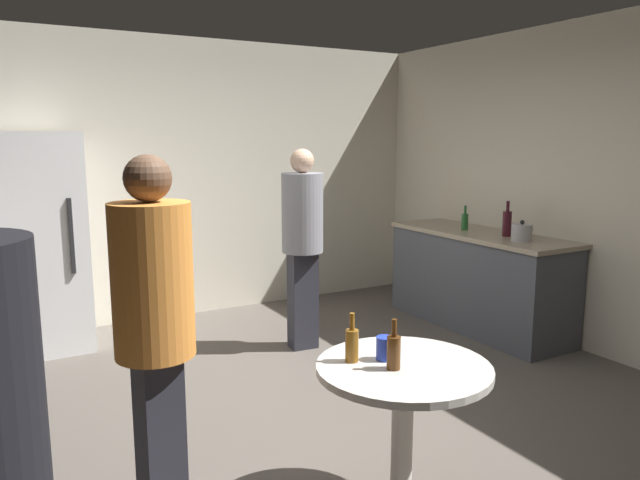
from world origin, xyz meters
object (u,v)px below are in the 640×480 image
object	(u,v)px
kettle	(522,233)
beer_bottle_brown	(394,351)
wine_bottle_on_counter	(507,223)
person_in_gray_shirt	(302,234)
foreground_table	(403,387)
beer_bottle_on_counter	(465,221)
plastic_cup_blue	(385,348)
person_in_orange_shirt	(154,320)
beer_bottle_amber	(352,344)
refrigerator	(39,243)

from	to	relation	value
kettle	beer_bottle_brown	xyz separation A→B (m)	(-2.37, -1.44, -0.15)
wine_bottle_on_counter	person_in_gray_shirt	bearing A→B (deg)	161.06
wine_bottle_on_counter	foreground_table	distance (m)	2.93
beer_bottle_on_counter	plastic_cup_blue	distance (m)	3.10
person_in_gray_shirt	wine_bottle_on_counter	bearing A→B (deg)	76.31
person_in_orange_shirt	person_in_gray_shirt	xyz separation A→B (m)	(1.67, 1.83, -0.01)
kettle	beer_bottle_brown	distance (m)	2.78
foreground_table	beer_bottle_brown	size ratio (longest dim) A/B	3.48
kettle	beer_bottle_brown	bearing A→B (deg)	-148.76
kettle	beer_bottle_amber	bearing A→B (deg)	-152.93
foreground_table	person_in_orange_shirt	size ratio (longest dim) A/B	0.47
refrigerator	person_in_gray_shirt	world-z (taller)	refrigerator
kettle	beer_bottle_amber	xyz separation A→B (m)	(-2.48, -1.27, -0.15)
person_in_orange_shirt	person_in_gray_shirt	bearing A→B (deg)	44.21
beer_bottle_on_counter	person_in_gray_shirt	bearing A→B (deg)	175.26
beer_bottle_on_counter	foreground_table	xyz separation A→B (m)	(-2.31, -2.12, -0.35)
kettle	foreground_table	distance (m)	2.72
beer_bottle_on_counter	beer_bottle_amber	distance (m)	3.18
foreground_table	person_in_orange_shirt	bearing A→B (deg)	157.50
beer_bottle_on_counter	person_in_orange_shirt	distance (m)	3.73
person_in_gray_shirt	refrigerator	bearing A→B (deg)	-113.41
wine_bottle_on_counter	person_in_orange_shirt	bearing A→B (deg)	-159.81
beer_bottle_on_counter	beer_bottle_amber	size ratio (longest dim) A/B	1.00
person_in_orange_shirt	refrigerator	bearing A→B (deg)	91.04
refrigerator	plastic_cup_blue	xyz separation A→B (m)	(1.19, -3.19, -0.11)
refrigerator	beer_bottle_brown	distance (m)	3.50
refrigerator	beer_bottle_on_counter	xyz separation A→B (m)	(3.54, -1.17, 0.08)
plastic_cup_blue	person_in_gray_shirt	xyz separation A→B (m)	(0.70, 2.16, 0.18)
wine_bottle_on_counter	person_in_orange_shirt	world-z (taller)	person_in_orange_shirt
beer_bottle_amber	person_in_orange_shirt	bearing A→B (deg)	162.17
foreground_table	person_in_gray_shirt	world-z (taller)	person_in_gray_shirt
foreground_table	person_in_orange_shirt	xyz separation A→B (m)	(-1.01, 0.42, 0.36)
plastic_cup_blue	beer_bottle_brown	bearing A→B (deg)	-105.95
beer_bottle_brown	person_in_gray_shirt	size ratio (longest dim) A/B	0.14
kettle	beer_bottle_on_counter	bearing A→B (deg)	89.29
kettle	foreground_table	xyz separation A→B (m)	(-2.30, -1.42, -0.34)
foreground_table	person_in_gray_shirt	xyz separation A→B (m)	(0.66, 2.25, 0.34)
foreground_table	wine_bottle_on_counter	bearing A→B (deg)	34.98
beer_bottle_brown	kettle	bearing A→B (deg)	31.24
refrigerator	kettle	world-z (taller)	refrigerator
refrigerator	beer_bottle_amber	bearing A→B (deg)	-71.49
kettle	person_in_orange_shirt	distance (m)	3.46
beer_bottle_amber	person_in_orange_shirt	world-z (taller)	person_in_orange_shirt
kettle	wine_bottle_on_counter	xyz separation A→B (m)	(0.08, 0.24, 0.05)
wine_bottle_on_counter	person_in_gray_shirt	xyz separation A→B (m)	(-1.71, 0.59, -0.04)
foreground_table	person_in_gray_shirt	distance (m)	2.37
person_in_orange_shirt	foreground_table	bearing A→B (deg)	-25.91
beer_bottle_amber	person_in_gray_shirt	xyz separation A→B (m)	(0.85, 2.10, 0.16)
kettle	plastic_cup_blue	xyz separation A→B (m)	(-2.34, -1.33, -0.18)
beer_bottle_amber	person_in_orange_shirt	size ratio (longest dim) A/B	0.14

